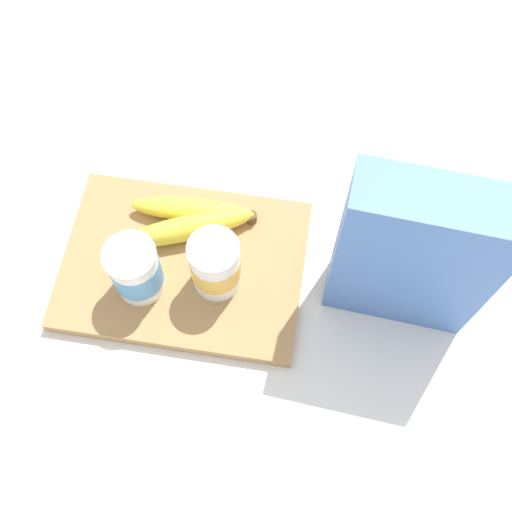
{
  "coord_description": "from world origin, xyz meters",
  "views": [
    {
      "loc": [
        -0.15,
        0.32,
        0.77
      ],
      "look_at": [
        -0.1,
        0.0,
        0.07
      ],
      "focal_mm": 43.5,
      "sensor_mm": 36.0,
      "label": 1
    }
  ],
  "objects_px": {
    "cereal_box": "(414,253)",
    "yogurt_cup_front": "(215,265)",
    "cutting_board": "(184,265)",
    "banana_bunch": "(188,220)",
    "yogurt_cup_back": "(136,270)"
  },
  "relations": [
    {
      "from": "yogurt_cup_back",
      "to": "cutting_board",
      "type": "bearing_deg",
      "value": -139.35
    },
    {
      "from": "cereal_box",
      "to": "banana_bunch",
      "type": "distance_m",
      "value": 0.3
    },
    {
      "from": "cutting_board",
      "to": "yogurt_cup_back",
      "type": "distance_m",
      "value": 0.08
    },
    {
      "from": "cutting_board",
      "to": "banana_bunch",
      "type": "height_order",
      "value": "banana_bunch"
    },
    {
      "from": "cutting_board",
      "to": "cereal_box",
      "type": "xyz_separation_m",
      "value": [
        -0.28,
        -0.0,
        0.12
      ]
    },
    {
      "from": "yogurt_cup_back",
      "to": "cereal_box",
      "type": "bearing_deg",
      "value": -172.36
    },
    {
      "from": "yogurt_cup_front",
      "to": "banana_bunch",
      "type": "distance_m",
      "value": 0.09
    },
    {
      "from": "cutting_board",
      "to": "yogurt_cup_front",
      "type": "height_order",
      "value": "yogurt_cup_front"
    },
    {
      "from": "cereal_box",
      "to": "yogurt_cup_front",
      "type": "distance_m",
      "value": 0.24
    },
    {
      "from": "cereal_box",
      "to": "yogurt_cup_front",
      "type": "height_order",
      "value": "cereal_box"
    },
    {
      "from": "cereal_box",
      "to": "yogurt_cup_front",
      "type": "xyz_separation_m",
      "value": [
        0.23,
        0.02,
        -0.06
      ]
    },
    {
      "from": "yogurt_cup_front",
      "to": "yogurt_cup_back",
      "type": "bearing_deg",
      "value": 12.51
    },
    {
      "from": "yogurt_cup_back",
      "to": "banana_bunch",
      "type": "bearing_deg",
      "value": -115.46
    },
    {
      "from": "yogurt_cup_front",
      "to": "cereal_box",
      "type": "bearing_deg",
      "value": -174.44
    },
    {
      "from": "cereal_box",
      "to": "yogurt_cup_back",
      "type": "relative_size",
      "value": 2.79
    }
  ]
}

